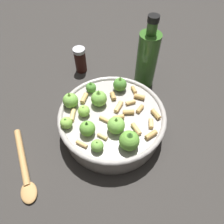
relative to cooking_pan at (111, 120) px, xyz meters
name	(u,v)px	position (x,y,z in m)	size (l,w,h in m)	color
ground_plane	(112,129)	(0.00, 0.00, -0.04)	(2.40, 2.40, 0.00)	#2D2B28
cooking_pan	(111,120)	(0.00, 0.00, 0.00)	(0.28, 0.28, 0.12)	#9E9993
pepper_shaker	(80,60)	(0.18, -0.20, 0.00)	(0.04, 0.04, 0.09)	#33140F
olive_oil_bottle	(147,59)	(-0.04, -0.21, 0.05)	(0.06, 0.06, 0.23)	#336023
wooden_spoon	(24,168)	(0.16, 0.18, -0.04)	(0.16, 0.17, 0.02)	#B2844C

